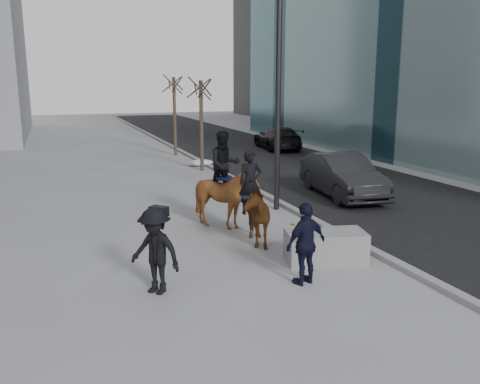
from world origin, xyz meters
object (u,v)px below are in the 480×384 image
object	(u,v)px
planter	(326,247)
car_near	(342,176)
mounted_left	(252,210)
mounted_right	(226,190)

from	to	relation	value
planter	car_near	bearing A→B (deg)	55.51
planter	mounted_left	bearing A→B (deg)	119.94
planter	mounted_right	xyz separation A→B (m)	(-1.27, 3.53, 0.76)
planter	car_near	world-z (taller)	car_near
planter	mounted_left	world-z (taller)	mounted_left
car_near	mounted_left	xyz separation A→B (m)	(-5.21, -4.05, 0.13)
planter	mounted_left	xyz separation A→B (m)	(-1.10, 1.92, 0.54)
planter	car_near	xyz separation A→B (m)	(4.10, 5.97, 0.41)
mounted_left	mounted_right	size ratio (longest dim) A/B	0.87
mounted_right	car_near	bearing A→B (deg)	24.37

